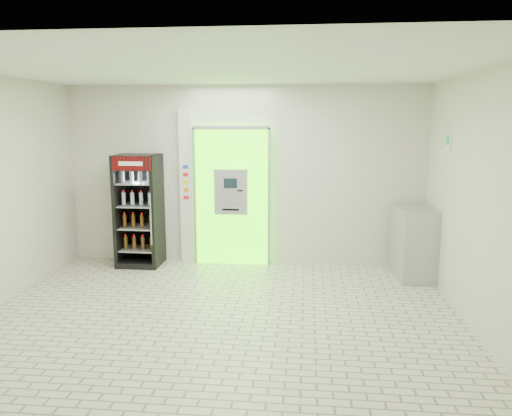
# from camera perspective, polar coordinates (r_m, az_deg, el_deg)

# --- Properties ---
(ground) EXTENTS (6.00, 6.00, 0.00)m
(ground) POSITION_cam_1_polar(r_m,az_deg,el_deg) (6.35, -4.19, -12.39)
(ground) COLOR beige
(ground) RESTS_ON ground
(room_shell) EXTENTS (6.00, 6.00, 6.00)m
(room_shell) POSITION_cam_1_polar(r_m,az_deg,el_deg) (5.90, -4.41, 4.40)
(room_shell) COLOR beige
(room_shell) RESTS_ON ground
(atm_assembly) EXTENTS (1.30, 0.24, 2.33)m
(atm_assembly) POSITION_cam_1_polar(r_m,az_deg,el_deg) (8.38, -2.76, 1.42)
(atm_assembly) COLOR #40F800
(atm_assembly) RESTS_ON ground
(pillar) EXTENTS (0.22, 0.11, 2.60)m
(pillar) POSITION_cam_1_polar(r_m,az_deg,el_deg) (8.55, -7.92, 2.38)
(pillar) COLOR silver
(pillar) RESTS_ON ground
(beverage_cooler) EXTENTS (0.70, 0.67, 1.86)m
(beverage_cooler) POSITION_cam_1_polar(r_m,az_deg,el_deg) (8.57, -13.17, -0.51)
(beverage_cooler) COLOR black
(beverage_cooler) RESTS_ON ground
(steel_cabinet) EXTENTS (0.64, 0.88, 1.11)m
(steel_cabinet) POSITION_cam_1_polar(r_m,az_deg,el_deg) (8.07, 17.64, -3.83)
(steel_cabinet) COLOR #9EA0A5
(steel_cabinet) RESTS_ON ground
(exit_sign) EXTENTS (0.02, 0.22, 0.26)m
(exit_sign) POSITION_cam_1_polar(r_m,az_deg,el_deg) (7.44, 21.13, 7.06)
(exit_sign) COLOR white
(exit_sign) RESTS_ON room_shell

